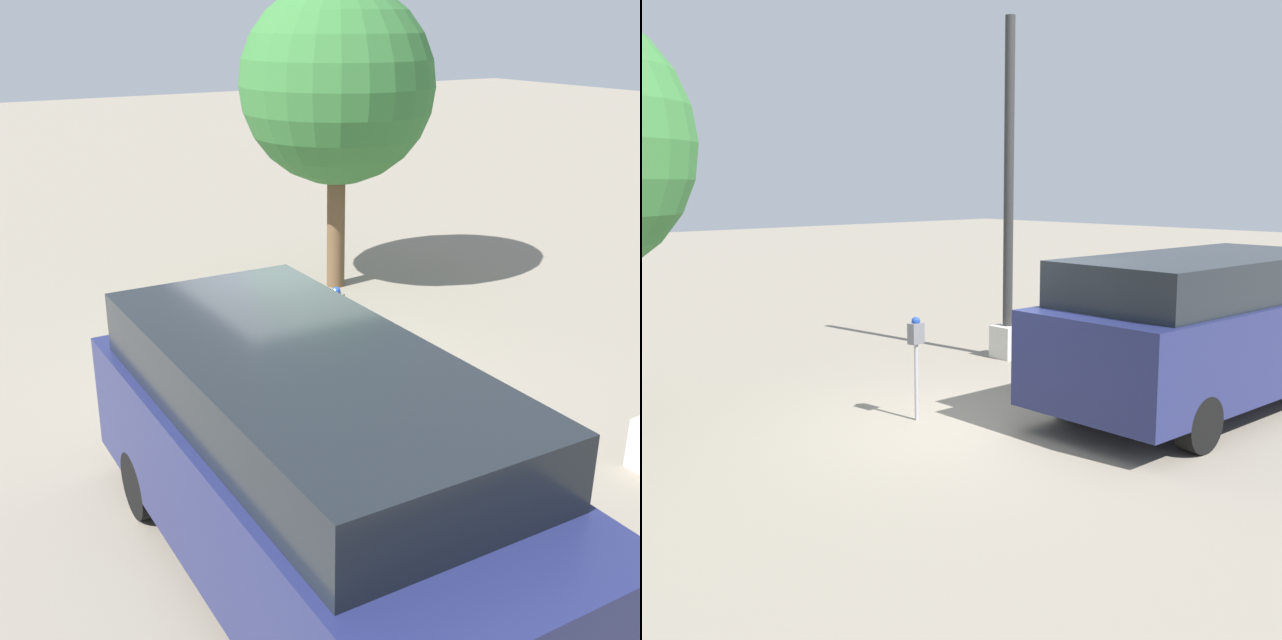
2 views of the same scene
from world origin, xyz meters
The scene contains 4 objects.
ground_plane centered at (0.00, 0.00, 0.00)m, with size 80.00×80.00×0.00m, color gray.
parking_meter_near centered at (-0.38, 0.69, 0.97)m, with size 0.21×0.14×1.31m.
parked_van centered at (2.68, -1.50, 1.10)m, with size 5.22×2.16×2.03m.
street_tree centered at (-3.80, 2.85, 3.37)m, with size 3.18×3.18×4.97m.
Camera 1 is at (7.48, -4.30, 4.42)m, focal length 45.00 mm.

